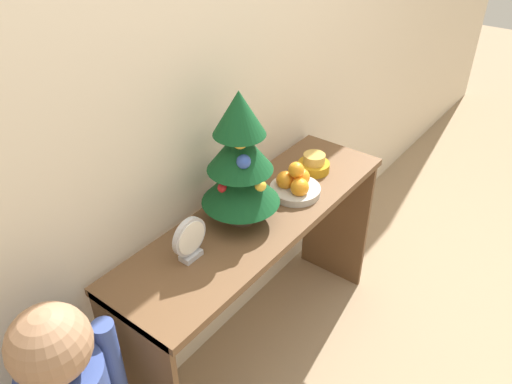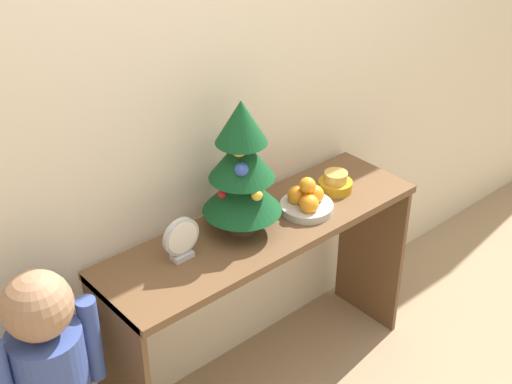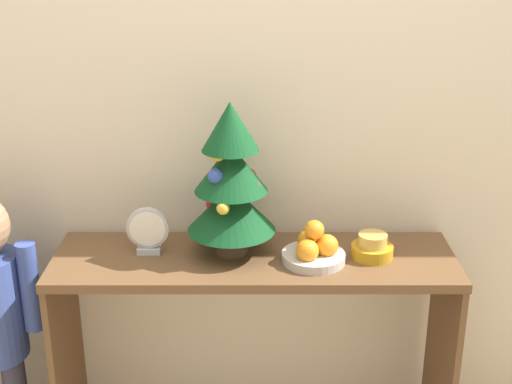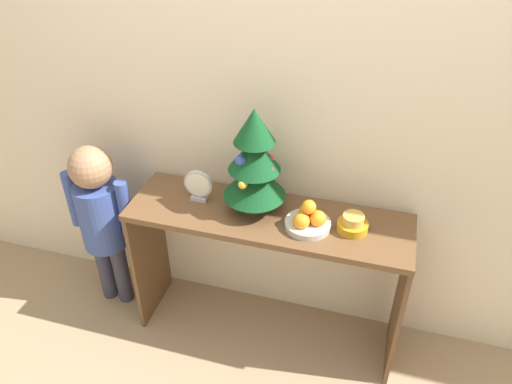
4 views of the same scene
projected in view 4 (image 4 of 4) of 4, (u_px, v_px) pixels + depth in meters
The scene contains 8 objects.
ground_plane at pixel (256, 356), 2.50m from camera, with size 12.00×12.00×0.00m, color #997F60.
back_wall at pixel (284, 91), 2.13m from camera, with size 7.00×0.05×2.50m, color beige.
console_table at pixel (268, 244), 2.32m from camera, with size 1.28×0.38×0.75m.
mini_tree at pixel (254, 163), 2.12m from camera, with size 0.28×0.28×0.50m.
fruit_bowl at pixel (308, 219), 2.13m from camera, with size 0.20×0.20×0.14m.
singing_bowl at pixel (353, 224), 2.12m from camera, with size 0.13×0.13×0.08m.
desk_clock at pixel (198, 186), 2.28m from camera, with size 0.14×0.04×0.16m.
child_figure at pixel (100, 211), 2.50m from camera, with size 0.35×0.23×0.97m.
Camera 4 is at (0.43, -1.52, 2.11)m, focal length 35.00 mm.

